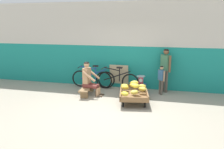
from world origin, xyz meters
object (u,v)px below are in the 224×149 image
at_px(customer_adult, 166,66).
at_px(customer_child, 161,77).
at_px(plastic_crate, 141,88).
at_px(weighing_scale, 141,80).
at_px(bicycle_near_left, 93,78).
at_px(bicycle_far_left, 117,80).
at_px(sign_board, 119,76).
at_px(banana_cart, 134,94).
at_px(vendor_seated, 89,79).
at_px(low_bench, 87,89).

xyz_separation_m(customer_adult, customer_child, (-0.12, -0.35, -0.33)).
xyz_separation_m(plastic_crate, weighing_scale, (0.00, -0.00, 0.30)).
relative_size(bicycle_near_left, customer_adult, 1.09).
relative_size(weighing_scale, bicycle_near_left, 0.18).
relative_size(weighing_scale, customer_adult, 0.20).
height_order(bicycle_far_left, sign_board, sign_board).
height_order(banana_cart, plastic_crate, banana_cart).
distance_m(vendor_seated, bicycle_far_left, 1.14).
height_order(bicycle_far_left, customer_child, customer_child).
bearing_deg(banana_cart, bicycle_far_left, 125.43).
bearing_deg(bicycle_near_left, customer_child, -6.82).
height_order(vendor_seated, weighing_scale, vendor_seated).
height_order(plastic_crate, bicycle_near_left, bicycle_near_left).
relative_size(bicycle_near_left, bicycle_far_left, 1.00).
relative_size(vendor_seated, weighing_scale, 3.80).
height_order(bicycle_far_left, customer_adult, customer_adult).
xyz_separation_m(banana_cart, low_bench, (-1.64, 0.30, -0.04)).
xyz_separation_m(banana_cart, customer_child, (0.80, 0.89, 0.38)).
distance_m(banana_cart, bicycle_far_left, 1.37).
xyz_separation_m(plastic_crate, customer_child, (0.69, -0.10, 0.47)).
bearing_deg(vendor_seated, banana_cart, -10.62).
relative_size(low_bench, weighing_scale, 3.74).
height_order(low_bench, plastic_crate, plastic_crate).
xyz_separation_m(vendor_seated, customer_adult, (2.47, 0.94, 0.38)).
relative_size(vendor_seated, customer_child, 1.14).
xyz_separation_m(low_bench, bicycle_near_left, (-0.08, 0.89, 0.15)).
bearing_deg(plastic_crate, weighing_scale, -90.00).
relative_size(plastic_crate, weighing_scale, 1.20).
distance_m(weighing_scale, customer_adult, 0.99).
bearing_deg(low_bench, banana_cart, -10.29).
xyz_separation_m(banana_cart, bicycle_near_left, (-1.73, 1.19, 0.11)).
bearing_deg(customer_adult, low_bench, -159.91).
bearing_deg(sign_board, vendor_seated, -125.03).
distance_m(weighing_scale, bicycle_near_left, 1.85).
height_order(vendor_seated, bicycle_near_left, vendor_seated).
relative_size(plastic_crate, bicycle_near_left, 0.22).
bearing_deg(plastic_crate, bicycle_far_left, 172.02).
height_order(plastic_crate, bicycle_far_left, bicycle_far_left).
height_order(banana_cart, low_bench, banana_cart).
distance_m(low_bench, customer_child, 2.55).
height_order(weighing_scale, bicycle_far_left, bicycle_far_left).
distance_m(plastic_crate, customer_adult, 1.17).
xyz_separation_m(banana_cart, weighing_scale, (0.11, 0.98, 0.21)).
bearing_deg(customer_adult, bicycle_near_left, -179.02).
distance_m(bicycle_far_left, sign_board, 0.32).
xyz_separation_m(banana_cart, sign_board, (-0.76, 1.42, 0.20)).
bearing_deg(vendor_seated, plastic_crate, 22.68).
relative_size(banana_cart, customer_child, 1.57).
bearing_deg(low_bench, customer_adult, 20.09).
relative_size(weighing_scale, bicycle_far_left, 0.18).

